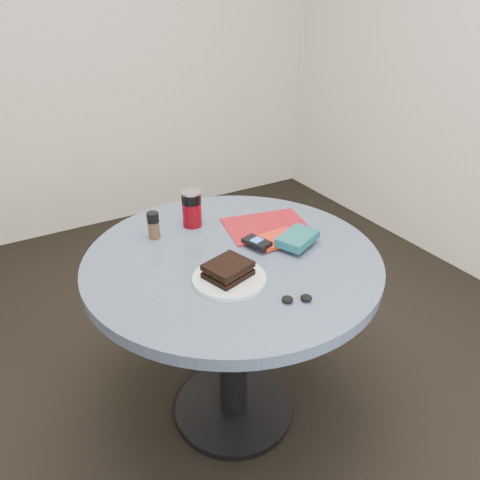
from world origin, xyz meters
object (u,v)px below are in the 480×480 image
magazine (267,226)px  mp3_player (257,242)px  table (233,295)px  soda_can (192,209)px  headphones (297,299)px  sandwich (228,270)px  novel (298,238)px  plate (229,279)px  red_book (276,239)px  pepper_grinder (154,225)px

magazine → mp3_player: bearing=-122.8°
table → soda_can: bearing=94.5°
magazine → headphones: 0.47m
sandwich → headphones: bearing=-59.3°
novel → mp3_player: bearing=132.4°
plate → red_book: bearing=26.1°
headphones → soda_can: bearing=95.1°
pepper_grinder → novel: (0.40, -0.31, -0.02)m
table → pepper_grinder: (-0.18, 0.25, 0.21)m
plate → red_book: red_book is taller
pepper_grinder → headphones: size_ratio=1.04×
plate → pepper_grinder: (-0.10, 0.38, 0.04)m
table → pepper_grinder: 0.37m
pepper_grinder → magazine: 0.42m
mp3_player → pepper_grinder: bearing=137.2°
table → mp3_player: (0.09, -0.01, 0.19)m
headphones → red_book: bearing=65.3°
pepper_grinder → novel: size_ratio=0.66×
magazine → pepper_grinder: bearing=173.4°
soda_can → magazine: soda_can is taller
red_book → mp3_player: size_ratio=1.43×
soda_can → red_book: (0.20, -0.27, -0.06)m
mp3_player → headphones: size_ratio=1.13×
sandwich → red_book: size_ratio=1.01×
sandwich → pepper_grinder: size_ratio=1.58×
sandwich → plate: bearing=-77.9°
novel → plate: bearing=168.5°
sandwich → red_book: (0.26, 0.12, -0.03)m
mp3_player → novel: bearing=-23.9°
table → headphones: bearing=-84.4°
magazine → headphones: size_ratio=3.16×
table → plate: plate is taller
plate → magazine: size_ratio=0.75×
plate → magazine: plate is taller
magazine → red_book: 0.12m
pepper_grinder → magazine: (0.39, -0.13, -0.05)m
table → plate: (-0.08, -0.13, 0.17)m
plate → soda_can: soda_can is taller
plate → pepper_grinder: 0.39m
plate → sandwich: size_ratio=1.45×
plate → soda_can: bearing=81.0°
plate → novel: 0.32m
sandwich → pepper_grinder: bearing=104.4°
magazine → red_book: red_book is taller
headphones → pepper_grinder: bearing=110.5°
magazine → headphones: (-0.18, -0.44, 0.01)m
soda_can → headphones: 0.59m
magazine → mp3_player: size_ratio=2.78×
table → magazine: magazine is taller
pepper_grinder → mp3_player: (0.27, -0.25, -0.02)m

